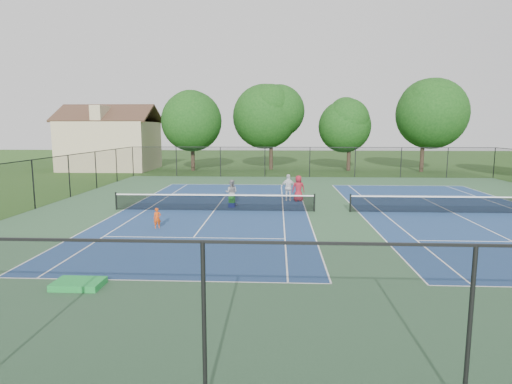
{
  "coord_description": "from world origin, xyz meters",
  "views": [
    {
      "loc": [
        -3.25,
        -24.93,
        4.89
      ],
      "look_at": [
        -4.45,
        -1.0,
        1.3
      ],
      "focal_mm": 30.0,
      "sensor_mm": 36.0,
      "label": 1
    }
  ],
  "objects_px": {
    "tree_back_a": "(192,118)",
    "tree_back_d": "(425,110)",
    "ball_hopper": "(232,200)",
    "tree_back_b": "(271,113)",
    "child_player": "(157,218)",
    "clapboard_house": "(111,143)",
    "instructor": "(231,193)",
    "ball_crate": "(232,205)",
    "bystander_c": "(298,188)",
    "tree_back_c": "(350,123)",
    "bystander_a": "(289,188)"
  },
  "relations": [
    {
      "from": "tree_back_d",
      "to": "ball_hopper",
      "type": "xyz_separation_m",
      "value": [
        -19.05,
        -22.89,
        -6.33
      ]
    },
    {
      "from": "ball_hopper",
      "to": "bystander_a",
      "type": "bearing_deg",
      "value": 36.19
    },
    {
      "from": "tree_back_b",
      "to": "bystander_a",
      "type": "bearing_deg",
      "value": -86.09
    },
    {
      "from": "tree_back_a",
      "to": "child_player",
      "type": "bearing_deg",
      "value": -82.3
    },
    {
      "from": "ball_hopper",
      "to": "instructor",
      "type": "bearing_deg",
      "value": 97.88
    },
    {
      "from": "ball_crate",
      "to": "ball_hopper",
      "type": "xyz_separation_m",
      "value": [
        0.0,
        0.0,
        0.34
      ]
    },
    {
      "from": "ball_crate",
      "to": "tree_back_b",
      "type": "bearing_deg",
      "value": 85.28
    },
    {
      "from": "tree_back_a",
      "to": "instructor",
      "type": "bearing_deg",
      "value": -72.85
    },
    {
      "from": "child_player",
      "to": "instructor",
      "type": "height_order",
      "value": "instructor"
    },
    {
      "from": "tree_back_c",
      "to": "tree_back_a",
      "type": "bearing_deg",
      "value": -176.82
    },
    {
      "from": "tree_back_b",
      "to": "ball_crate",
      "type": "xyz_separation_m",
      "value": [
        -2.05,
        -24.89,
        -6.45
      ]
    },
    {
      "from": "tree_back_a",
      "to": "child_player",
      "type": "height_order",
      "value": "tree_back_a"
    },
    {
      "from": "tree_back_b",
      "to": "ball_hopper",
      "type": "relative_size",
      "value": 25.65
    },
    {
      "from": "instructor",
      "to": "tree_back_b",
      "type": "bearing_deg",
      "value": -88.34
    },
    {
      "from": "tree_back_d",
      "to": "ball_hopper",
      "type": "height_order",
      "value": "tree_back_d"
    },
    {
      "from": "tree_back_a",
      "to": "child_player",
      "type": "relative_size",
      "value": 9.02
    },
    {
      "from": "tree_back_a",
      "to": "bystander_c",
      "type": "distance_m",
      "value": 23.83
    },
    {
      "from": "bystander_c",
      "to": "ball_hopper",
      "type": "bearing_deg",
      "value": 24.86
    },
    {
      "from": "tree_back_b",
      "to": "ball_crate",
      "type": "bearing_deg",
      "value": -94.72
    },
    {
      "from": "tree_back_a",
      "to": "ball_hopper",
      "type": "distance_m",
      "value": 24.55
    },
    {
      "from": "tree_back_b",
      "to": "ball_hopper",
      "type": "bearing_deg",
      "value": -94.72
    },
    {
      "from": "tree_back_a",
      "to": "tree_back_d",
      "type": "xyz_separation_m",
      "value": [
        26.0,
        0.0,
        0.79
      ]
    },
    {
      "from": "tree_back_a",
      "to": "tree_back_d",
      "type": "height_order",
      "value": "tree_back_d"
    },
    {
      "from": "tree_back_c",
      "to": "child_player",
      "type": "bearing_deg",
      "value": -115.49
    },
    {
      "from": "tree_back_d",
      "to": "ball_crate",
      "type": "relative_size",
      "value": 28.01
    },
    {
      "from": "ball_crate",
      "to": "tree_back_a",
      "type": "bearing_deg",
      "value": 106.88
    },
    {
      "from": "child_player",
      "to": "clapboard_house",
      "type": "bearing_deg",
      "value": 91.13
    },
    {
      "from": "instructor",
      "to": "ball_hopper",
      "type": "bearing_deg",
      "value": 104.61
    },
    {
      "from": "ball_hopper",
      "to": "ball_crate",
      "type": "bearing_deg",
      "value": 0.0
    },
    {
      "from": "tree_back_b",
      "to": "bystander_a",
      "type": "height_order",
      "value": "tree_back_b"
    },
    {
      "from": "tree_back_a",
      "to": "instructor",
      "type": "height_order",
      "value": "tree_back_a"
    },
    {
      "from": "ball_crate",
      "to": "ball_hopper",
      "type": "relative_size",
      "value": 0.95
    },
    {
      "from": "tree_back_c",
      "to": "ball_crate",
      "type": "distance_m",
      "value": 26.86
    },
    {
      "from": "tree_back_d",
      "to": "instructor",
      "type": "xyz_separation_m",
      "value": [
        -19.15,
        -22.21,
        -6.0
      ]
    },
    {
      "from": "tree_back_a",
      "to": "tree_back_b",
      "type": "distance_m",
      "value": 9.24
    },
    {
      "from": "bystander_c",
      "to": "child_player",
      "type": "bearing_deg",
      "value": 42.86
    },
    {
      "from": "tree_back_b",
      "to": "bystander_c",
      "type": "bearing_deg",
      "value": -84.44
    },
    {
      "from": "tree_back_d",
      "to": "tree_back_a",
      "type": "bearing_deg",
      "value": -180.0
    },
    {
      "from": "clapboard_house",
      "to": "bystander_c",
      "type": "height_order",
      "value": "clapboard_house"
    },
    {
      "from": "tree_back_d",
      "to": "child_player",
      "type": "relative_size",
      "value": 10.22
    },
    {
      "from": "tree_back_d",
      "to": "ball_crate",
      "type": "distance_m",
      "value": 30.52
    },
    {
      "from": "tree_back_d",
      "to": "clapboard_house",
      "type": "bearing_deg",
      "value": 178.41
    },
    {
      "from": "tree_back_d",
      "to": "bystander_a",
      "type": "relative_size",
      "value": 5.71
    },
    {
      "from": "tree_back_d",
      "to": "clapboard_house",
      "type": "xyz_separation_m",
      "value": [
        -36.0,
        1.0,
        -3.73
      ]
    },
    {
      "from": "ball_crate",
      "to": "tree_back_c",
      "type": "bearing_deg",
      "value": 65.17
    },
    {
      "from": "ball_crate",
      "to": "ball_hopper",
      "type": "height_order",
      "value": "ball_hopper"
    },
    {
      "from": "child_player",
      "to": "bystander_a",
      "type": "relative_size",
      "value": 0.56
    },
    {
      "from": "tree_back_b",
      "to": "tree_back_c",
      "type": "bearing_deg",
      "value": -6.34
    },
    {
      "from": "tree_back_b",
      "to": "child_player",
      "type": "distance_m",
      "value": 31.66
    },
    {
      "from": "tree_back_c",
      "to": "tree_back_d",
      "type": "bearing_deg",
      "value": -7.13
    }
  ]
}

